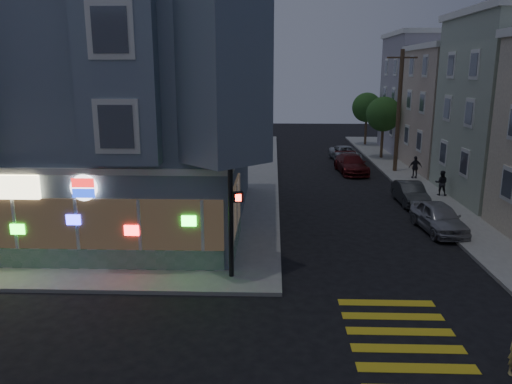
# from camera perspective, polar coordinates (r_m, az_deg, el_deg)

# --- Properties ---
(ground) EXTENTS (120.00, 120.00, 0.00)m
(ground) POSITION_cam_1_polar(r_m,az_deg,el_deg) (16.14, -7.95, -14.70)
(ground) COLOR black
(ground) RESTS_ON ground
(sidewalk_nw) EXTENTS (33.00, 42.00, 0.15)m
(sidewalk_nw) POSITION_cam_1_polar(r_m,az_deg,el_deg) (41.04, -21.23, 2.17)
(sidewalk_nw) COLOR gray
(sidewalk_nw) RESTS_ON ground
(corner_building) EXTENTS (14.60, 14.60, 11.40)m
(corner_building) POSITION_cam_1_polar(r_m,az_deg,el_deg) (26.47, -17.30, 9.16)
(corner_building) COLOR slate
(corner_building) RESTS_ON sidewalk_nw
(row_house_c) EXTENTS (12.00, 8.60, 9.00)m
(row_house_c) POSITION_cam_1_polar(r_m,az_deg,el_deg) (42.56, 25.61, 8.38)
(row_house_c) COLOR tan
(row_house_c) RESTS_ON sidewalk_ne
(row_house_d) EXTENTS (12.00, 8.60, 10.50)m
(row_house_d) POSITION_cam_1_polar(r_m,az_deg,el_deg) (50.89, 21.70, 10.26)
(row_house_d) COLOR gray
(row_house_d) RESTS_ON sidewalk_ne
(utility_pole) EXTENTS (2.20, 0.30, 9.00)m
(utility_pole) POSITION_cam_1_polar(r_m,az_deg,el_deg) (39.20, 16.00, 9.05)
(utility_pole) COLOR #4C3826
(utility_pole) RESTS_ON sidewalk_ne
(street_tree_near) EXTENTS (3.00, 3.00, 5.30)m
(street_tree_near) POSITION_cam_1_polar(r_m,az_deg,el_deg) (45.14, 14.37, 8.60)
(street_tree_near) COLOR #4C3826
(street_tree_near) RESTS_ON sidewalk_ne
(street_tree_far) EXTENTS (3.00, 3.00, 5.30)m
(street_tree_far) POSITION_cam_1_polar(r_m,az_deg,el_deg) (52.96, 12.55, 9.40)
(street_tree_far) COLOR #4C3826
(street_tree_far) RESTS_ON sidewalk_ne
(pedestrian_a) EXTENTS (0.89, 0.79, 1.54)m
(pedestrian_a) POSITION_cam_1_polar(r_m,az_deg,el_deg) (32.67, 20.43, 0.98)
(pedestrian_a) COLOR black
(pedestrian_a) RESTS_ON sidewalk_ne
(pedestrian_b) EXTENTS (0.96, 0.47, 1.58)m
(pedestrian_b) POSITION_cam_1_polar(r_m,az_deg,el_deg) (37.28, 17.75, 2.72)
(pedestrian_b) COLOR #232028
(pedestrian_b) RESTS_ON sidewalk_ne
(parked_car_a) EXTENTS (2.03, 4.31, 1.43)m
(parked_car_a) POSITION_cam_1_polar(r_m,az_deg,el_deg) (25.75, 20.16, -2.75)
(parked_car_a) COLOR #98999F
(parked_car_a) RESTS_ON ground
(parked_car_b) EXTENTS (1.44, 3.91, 1.28)m
(parked_car_b) POSITION_cam_1_polar(r_m,az_deg,el_deg) (30.58, 17.21, -0.14)
(parked_car_b) COLOR #333638
(parked_car_b) RESTS_ON ground
(parked_car_c) EXTENTS (2.36, 4.99, 1.41)m
(parked_car_c) POSITION_cam_1_polar(r_m,az_deg,el_deg) (38.70, 10.83, 3.16)
(parked_car_c) COLOR #521214
(parked_car_c) RESTS_ON ground
(parked_car_d) EXTENTS (2.59, 4.78, 1.27)m
(parked_car_d) POSITION_cam_1_polar(r_m,az_deg,el_deg) (43.82, 10.18, 4.32)
(parked_car_d) COLOR #ADB2B8
(parked_car_d) RESTS_ON ground
(traffic_signal) EXTENTS (0.70, 0.63, 5.67)m
(traffic_signal) POSITION_cam_1_polar(r_m,az_deg,el_deg) (17.68, -2.93, 1.75)
(traffic_signal) COLOR black
(traffic_signal) RESTS_ON sidewalk_nw
(fire_hydrant) EXTENTS (0.46, 0.26, 0.79)m
(fire_hydrant) POSITION_cam_1_polar(r_m,az_deg,el_deg) (31.12, 18.08, -0.10)
(fire_hydrant) COLOR white
(fire_hydrant) RESTS_ON sidewalk_ne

